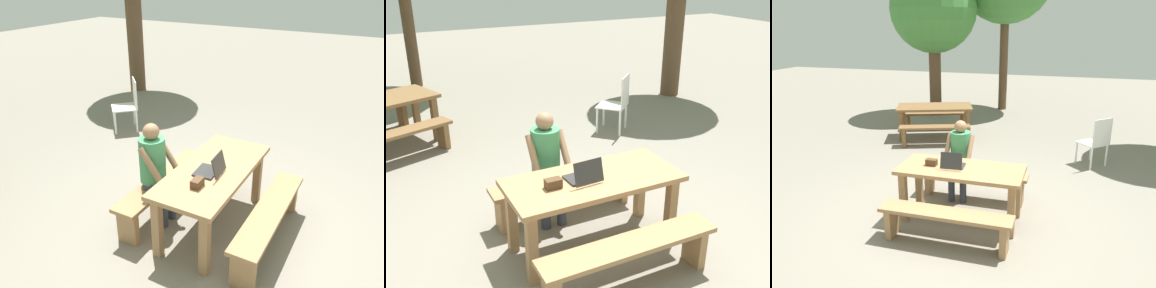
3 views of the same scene
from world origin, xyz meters
TOP-DOWN VIEW (x-y plane):
  - ground_plane at (0.00, 0.00)m, footprint 30.00×30.00m
  - picnic_table_front at (0.00, 0.00)m, footprint 1.65×0.74m
  - bench_near at (0.00, -0.66)m, footprint 1.63×0.30m
  - bench_far at (0.00, 0.66)m, footprint 1.63×0.30m
  - laptop at (-0.11, -0.02)m, footprint 0.30×0.30m
  - small_pouch at (-0.41, -0.02)m, footprint 0.15×0.09m
  - person_seated at (-0.20, 0.62)m, footprint 0.41×0.41m
  - plastic_chair at (1.83, 2.59)m, footprint 0.62×0.62m
  - bench_mid_south at (-1.47, 2.93)m, footprint 1.55×0.81m

SIDE VIEW (x-z plane):
  - ground_plane at x=0.00m, z-range 0.00..0.00m
  - bench_mid_south at x=-1.47m, z-range 0.10..0.54m
  - bench_near at x=0.00m, z-range 0.11..0.55m
  - bench_far at x=0.00m, z-range 0.11..0.55m
  - plastic_chair at x=1.83m, z-range 0.02..0.96m
  - picnic_table_front at x=0.00m, z-range 0.25..1.00m
  - person_seated at x=-0.20m, z-range 0.10..1.31m
  - small_pouch at x=-0.41m, z-range 0.75..0.83m
  - laptop at x=-0.11m, z-range 0.69..0.92m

